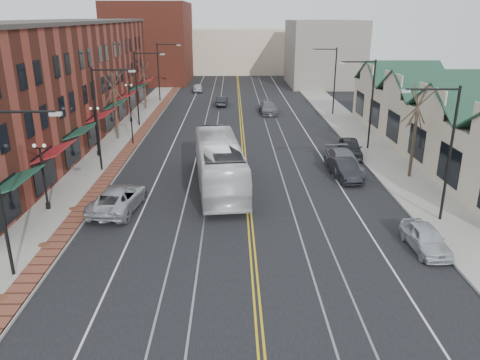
{
  "coord_description": "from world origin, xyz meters",
  "views": [
    {
      "loc": [
        -1.01,
        -19.67,
        11.8
      ],
      "look_at": [
        -0.57,
        8.04,
        2.0
      ],
      "focal_mm": 35.0,
      "sensor_mm": 36.0,
      "label": 1
    }
  ],
  "objects_px": {
    "parked_car_b": "(345,169)",
    "parked_car_a": "(425,238)",
    "parked_car_c": "(343,161)",
    "transit_bus": "(219,163)",
    "parked_car_d": "(350,148)",
    "parked_suv": "(118,199)"
  },
  "relations": [
    {
      "from": "parked_car_a",
      "to": "parked_car_b",
      "type": "bearing_deg",
      "value": 95.9
    },
    {
      "from": "transit_bus",
      "to": "parked_suv",
      "type": "xyz_separation_m",
      "value": [
        -6.32,
        -4.32,
        -0.97
      ]
    },
    {
      "from": "parked_suv",
      "to": "parked_car_c",
      "type": "relative_size",
      "value": 1.0
    },
    {
      "from": "transit_bus",
      "to": "parked_car_b",
      "type": "height_order",
      "value": "transit_bus"
    },
    {
      "from": "parked_car_b",
      "to": "parked_car_d",
      "type": "bearing_deg",
      "value": 67.22
    },
    {
      "from": "parked_car_d",
      "to": "parked_car_c",
      "type": "bearing_deg",
      "value": -102.73
    },
    {
      "from": "parked_car_a",
      "to": "parked_car_b",
      "type": "xyz_separation_m",
      "value": [
        -1.65,
        11.5,
        0.06
      ]
    },
    {
      "from": "transit_bus",
      "to": "parked_car_d",
      "type": "distance_m",
      "value": 13.56
    },
    {
      "from": "parked_car_c",
      "to": "transit_bus",
      "type": "bearing_deg",
      "value": -162.43
    },
    {
      "from": "parked_car_a",
      "to": "parked_suv",
      "type": "bearing_deg",
      "value": 159.79
    },
    {
      "from": "parked_car_c",
      "to": "parked_car_d",
      "type": "height_order",
      "value": "parked_car_c"
    },
    {
      "from": "transit_bus",
      "to": "parked_car_a",
      "type": "height_order",
      "value": "transit_bus"
    },
    {
      "from": "parked_suv",
      "to": "parked_car_d",
      "type": "xyz_separation_m",
      "value": [
        17.62,
        11.75,
        0.01
      ]
    },
    {
      "from": "parked_car_b",
      "to": "parked_car_d",
      "type": "relative_size",
      "value": 0.96
    },
    {
      "from": "transit_bus",
      "to": "parked_car_c",
      "type": "distance_m",
      "value": 10.37
    },
    {
      "from": "parked_car_b",
      "to": "parked_car_a",
      "type": "bearing_deg",
      "value": -87.71
    },
    {
      "from": "transit_bus",
      "to": "parked_car_a",
      "type": "relative_size",
      "value": 3.17
    },
    {
      "from": "parked_suv",
      "to": "parked_car_a",
      "type": "relative_size",
      "value": 1.42
    },
    {
      "from": "parked_car_a",
      "to": "parked_car_b",
      "type": "relative_size",
      "value": 0.89
    },
    {
      "from": "transit_bus",
      "to": "parked_car_c",
      "type": "bearing_deg",
      "value": -167.37
    },
    {
      "from": "parked_suv",
      "to": "parked_car_a",
      "type": "xyz_separation_m",
      "value": [
        17.47,
        -5.66,
        -0.11
      ]
    },
    {
      "from": "transit_bus",
      "to": "parked_car_a",
      "type": "bearing_deg",
      "value": 132.04
    }
  ]
}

